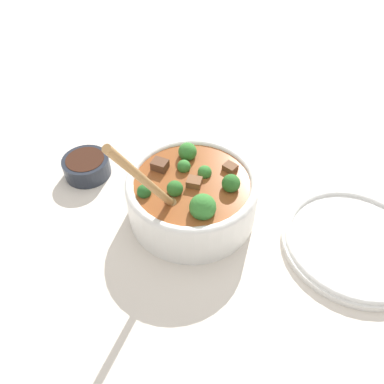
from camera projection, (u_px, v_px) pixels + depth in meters
name	position (u px, v px, depth m)	size (l,w,h in m)	color
ground_plane	(192.00, 213.00, 0.71)	(4.00, 4.00, 0.00)	silver
stew_bowl	(192.00, 194.00, 0.67)	(0.23, 0.27, 0.27)	white
condiment_bowl	(87.00, 166.00, 0.77)	(0.09, 0.09, 0.04)	#232833
empty_plate	(354.00, 242.00, 0.65)	(0.25, 0.25, 0.02)	white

